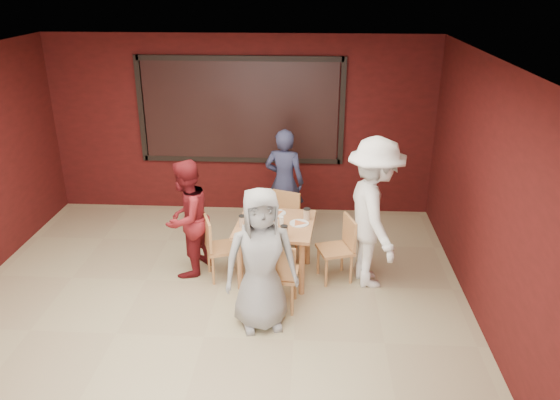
# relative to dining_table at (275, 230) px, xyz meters

# --- Properties ---
(floor) EXTENTS (7.00, 7.00, 0.00)m
(floor) POSITION_rel_dining_table_xyz_m (-0.68, -1.33, -0.65)
(floor) COLOR tan
(floor) RESTS_ON ground
(window_blinds) EXTENTS (3.00, 0.02, 1.50)m
(window_blinds) POSITION_rel_dining_table_xyz_m (-0.68, 2.12, 1.00)
(window_blinds) COLOR black
(dining_table) EXTENTS (1.01, 1.01, 0.90)m
(dining_table) POSITION_rel_dining_table_xyz_m (0.00, 0.00, 0.00)
(dining_table) COLOR tan
(dining_table) RESTS_ON floor
(chair_front) EXTENTS (0.45, 0.45, 0.86)m
(chair_front) POSITION_rel_dining_table_xyz_m (0.09, -0.76, -0.17)
(chair_front) COLOR tan
(chair_front) RESTS_ON floor
(chair_back) EXTENTS (0.53, 0.53, 0.85)m
(chair_back) POSITION_rel_dining_table_xyz_m (0.06, 0.70, -0.17)
(chair_back) COLOR tan
(chair_back) RESTS_ON floor
(chair_left) EXTENTS (0.51, 0.51, 0.83)m
(chair_left) POSITION_rel_dining_table_xyz_m (-0.72, -0.08, -0.19)
(chair_left) COLOR tan
(chair_left) RESTS_ON floor
(chair_right) EXTENTS (0.50, 0.50, 0.83)m
(chair_right) POSITION_rel_dining_table_xyz_m (0.82, -0.00, -0.19)
(chair_right) COLOR tan
(chair_right) RESTS_ON floor
(diner_front) EXTENTS (0.89, 0.69, 1.61)m
(diner_front) POSITION_rel_dining_table_xyz_m (-0.08, -1.05, 0.15)
(diner_front) COLOR #959595
(diner_front) RESTS_ON floor
(diner_back) EXTENTS (0.64, 0.48, 1.59)m
(diner_back) POSITION_rel_dining_table_xyz_m (0.05, 1.31, 0.14)
(diner_back) COLOR #2C304F
(diner_back) RESTS_ON floor
(diner_left) EXTENTS (0.80, 0.90, 1.52)m
(diner_left) POSITION_rel_dining_table_xyz_m (-1.12, 0.04, 0.11)
(diner_left) COLOR maroon
(diner_left) RESTS_ON floor
(diner_right) EXTENTS (0.91, 1.32, 1.88)m
(diner_right) POSITION_rel_dining_table_xyz_m (1.20, -0.07, 0.28)
(diner_right) COLOR white
(diner_right) RESTS_ON floor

